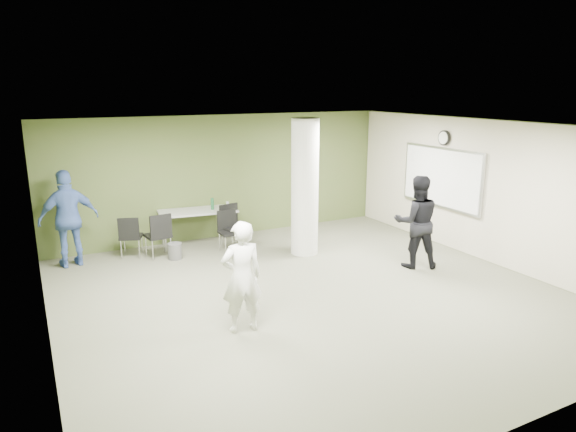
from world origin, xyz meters
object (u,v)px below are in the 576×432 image
chair_back_left (130,234)px  man_black (417,222)px  man_blue (69,219)px  woman_white (242,277)px  folding_table (198,212)px

chair_back_left → man_black: 5.70m
man_black → man_blue: bearing=-2.1°
man_black → man_blue: (-5.89, 3.11, 0.05)m
man_blue → woman_white: bearing=106.7°
chair_back_left → woman_white: 4.14m
folding_table → man_blue: (-2.61, -0.15, 0.20)m
chair_back_left → man_blue: man_blue is taller
chair_back_left → man_blue: 1.19m
woman_white → man_blue: (-1.89, 4.09, 0.13)m
folding_table → chair_back_left: (-1.50, -0.18, -0.24)m
chair_back_left → man_black: (4.78, -3.08, 0.39)m
chair_back_left → man_black: size_ratio=0.48×
folding_table → woman_white: size_ratio=1.08×
woman_white → man_blue: man_blue is taller
folding_table → man_black: size_ratio=0.98×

